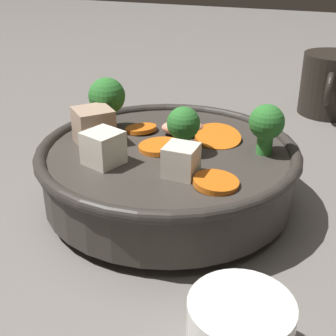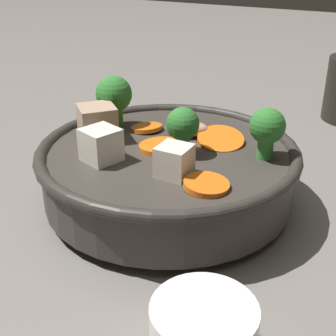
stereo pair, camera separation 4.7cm
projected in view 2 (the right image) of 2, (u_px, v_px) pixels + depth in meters
ground_plane at (168, 202)px, 0.49m from camera, size 3.00×3.00×0.00m
stirfry_bowl at (167, 165)px, 0.47m from camera, size 0.26×0.26×0.12m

